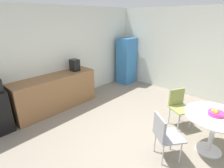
{
  "coord_description": "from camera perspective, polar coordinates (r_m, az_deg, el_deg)",
  "views": [
    {
      "loc": [
        -2.37,
        -1.29,
        2.31
      ],
      "look_at": [
        0.21,
        1.1,
        0.95
      ],
      "focal_mm": 28.0,
      "sensor_mm": 36.0,
      "label": 1
    }
  ],
  "objects": [
    {
      "name": "ground_plane",
      "position": [
        3.55,
        11.54,
        -19.92
      ],
      "size": [
        6.0,
        6.0,
        0.0
      ],
      "primitive_type": "plane",
      "color": "gray"
    },
    {
      "name": "wall_back",
      "position": [
        5.0,
        -18.07,
        8.46
      ],
      "size": [
        6.0,
        0.1,
        2.6
      ],
      "primitive_type": "cube",
      "color": "silver",
      "rests_on": "ground_plane"
    },
    {
      "name": "wall_side_right",
      "position": [
        5.62,
        29.1,
        8.15
      ],
      "size": [
        0.1,
        6.0,
        2.6
      ],
      "primitive_type": "cube",
      "color": "silver",
      "rests_on": "ground_plane"
    },
    {
      "name": "counter_block",
      "position": [
        4.82,
        -17.85,
        -2.61
      ],
      "size": [
        2.17,
        0.6,
        0.9
      ],
      "primitive_type": "cube",
      "color": "brown",
      "rests_on": "ground_plane"
    },
    {
      "name": "locker_cabinet",
      "position": [
        6.42,
        4.74,
        7.54
      ],
      "size": [
        0.6,
        0.5,
        1.62
      ],
      "primitive_type": "cube",
      "color": "#3372B2",
      "rests_on": "ground_plane"
    },
    {
      "name": "round_table",
      "position": [
        3.55,
        30.53,
        -10.89
      ],
      "size": [
        1.02,
        1.02,
        0.75
      ],
      "color": "silver",
      "rests_on": "ground_plane"
    },
    {
      "name": "chair_olive",
      "position": [
        4.14,
        20.91,
        -5.92
      ],
      "size": [
        0.57,
        0.57,
        0.83
      ],
      "color": "silver",
      "rests_on": "ground_plane"
    },
    {
      "name": "chair_gray",
      "position": [
        3.11,
        16.59,
        -14.96
      ],
      "size": [
        0.59,
        0.59,
        0.83
      ],
      "color": "silver",
      "rests_on": "ground_plane"
    },
    {
      "name": "fruit_bowl",
      "position": [
        3.44,
        30.79,
        -8.13
      ],
      "size": [
        0.25,
        0.25,
        0.11
      ],
      "color": "#D8338C",
      "rests_on": "round_table"
    },
    {
      "name": "mug_white",
      "position": [
        5.12,
        -11.64,
        5.28
      ],
      "size": [
        0.13,
        0.08,
        0.09
      ],
      "color": "#D84C4C",
      "rests_on": "counter_block"
    },
    {
      "name": "coffee_maker",
      "position": [
        4.95,
        -12.1,
        6.05
      ],
      "size": [
        0.2,
        0.24,
        0.32
      ],
      "primitive_type": "cube",
      "color": "black",
      "rests_on": "counter_block"
    }
  ]
}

